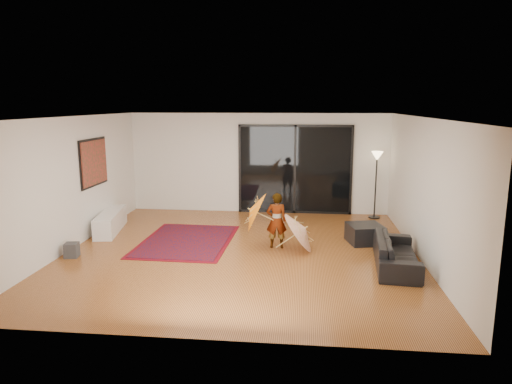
# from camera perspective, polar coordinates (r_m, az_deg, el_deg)

# --- Properties ---
(floor) EXTENTS (7.00, 7.00, 0.00)m
(floor) POSITION_cam_1_polar(r_m,az_deg,el_deg) (9.32, -1.89, -7.49)
(floor) COLOR #AB652F
(floor) RESTS_ON ground
(ceiling) EXTENTS (7.00, 7.00, 0.00)m
(ceiling) POSITION_cam_1_polar(r_m,az_deg,el_deg) (8.84, -2.00, 9.34)
(ceiling) COLOR white
(ceiling) RESTS_ON wall_back
(wall_back) EXTENTS (7.00, 0.00, 7.00)m
(wall_back) POSITION_cam_1_polar(r_m,az_deg,el_deg) (12.41, 0.27, 3.61)
(wall_back) COLOR silver
(wall_back) RESTS_ON floor
(wall_front) EXTENTS (7.00, 0.00, 7.00)m
(wall_front) POSITION_cam_1_polar(r_m,az_deg,el_deg) (5.63, -6.86, -5.73)
(wall_front) COLOR silver
(wall_front) RESTS_ON floor
(wall_left) EXTENTS (0.00, 7.00, 7.00)m
(wall_left) POSITION_cam_1_polar(r_m,az_deg,el_deg) (10.07, -22.09, 1.02)
(wall_left) COLOR silver
(wall_left) RESTS_ON floor
(wall_right) EXTENTS (0.00, 7.00, 7.00)m
(wall_right) POSITION_cam_1_polar(r_m,az_deg,el_deg) (9.18, 20.23, 0.25)
(wall_right) COLOR silver
(wall_right) RESTS_ON floor
(sliding_door) EXTENTS (3.06, 0.07, 2.40)m
(sliding_door) POSITION_cam_1_polar(r_m,az_deg,el_deg) (12.34, 4.88, 2.82)
(sliding_door) COLOR black
(sliding_door) RESTS_ON wall_back
(painting) EXTENTS (0.04, 1.28, 1.08)m
(painting) POSITION_cam_1_polar(r_m,az_deg,el_deg) (10.89, -19.59, 3.50)
(painting) COLOR black
(painting) RESTS_ON wall_left
(media_console) EXTENTS (0.70, 1.70, 0.46)m
(media_console) POSITION_cam_1_polar(r_m,az_deg,el_deg) (11.24, -17.72, -3.55)
(media_console) COLOR white
(media_console) RESTS_ON floor
(speaker) EXTENTS (0.28, 0.28, 0.28)m
(speaker) POSITION_cam_1_polar(r_m,az_deg,el_deg) (9.67, -22.05, -6.75)
(speaker) COLOR #424244
(speaker) RESTS_ON floor
(persian_rug) EXTENTS (1.95, 2.68, 0.02)m
(persian_rug) POSITION_cam_1_polar(r_m,az_deg,el_deg) (10.11, -8.64, -6.05)
(persian_rug) COLOR #610813
(persian_rug) RESTS_ON floor
(sofa) EXTENTS (0.90, 1.92, 0.54)m
(sofa) POSITION_cam_1_polar(r_m,az_deg,el_deg) (8.80, 17.14, -7.28)
(sofa) COLOR black
(sofa) RESTS_ON floor
(ottoman) EXTENTS (0.84, 0.84, 0.40)m
(ottoman) POSITION_cam_1_polar(r_m,az_deg,el_deg) (10.13, 13.46, -5.09)
(ottoman) COLOR black
(ottoman) RESTS_ON floor
(floor_lamp) EXTENTS (0.30, 0.30, 1.75)m
(floor_lamp) POSITION_cam_1_polar(r_m,az_deg,el_deg) (12.13, 14.85, 3.20)
(floor_lamp) COLOR black
(floor_lamp) RESTS_ON floor
(child) EXTENTS (0.45, 0.31, 1.16)m
(child) POSITION_cam_1_polar(r_m,az_deg,el_deg) (9.43, 2.58, -3.58)
(child) COLOR #999999
(child) RESTS_ON floor
(parasol_orange) EXTENTS (0.51, 0.88, 0.88)m
(parasol_orange) POSITION_cam_1_polar(r_m,az_deg,el_deg) (9.40, -0.79, -2.67)
(parasol_orange) COLOR orange
(parasol_orange) RESTS_ON child
(parasol_white) EXTENTS (0.70, 0.93, 0.97)m
(parasol_white) POSITION_cam_1_polar(r_m,az_deg,el_deg) (9.30, 6.22, -4.35)
(parasol_white) COLOR silver
(parasol_white) RESTS_ON floor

